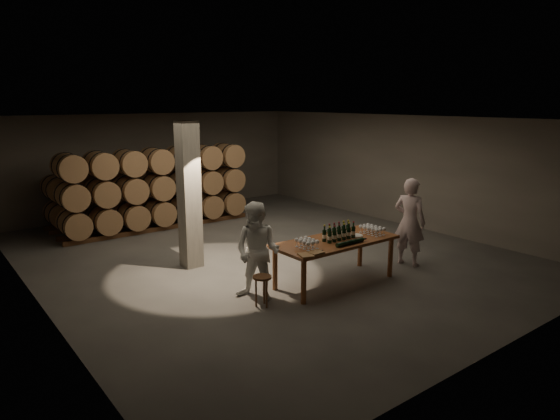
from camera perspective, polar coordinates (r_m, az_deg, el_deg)
room at (r=10.96m, az=-10.35°, el=1.65°), size 12.00×12.00×12.00m
tasting_table at (r=10.01m, az=6.34°, el=-3.99°), size 2.60×1.10×0.90m
barrel_stack_back at (r=15.80m, az=-17.12°, el=1.73°), size 4.70×0.95×1.57m
barrel_stack_front at (r=14.59m, az=-13.84°, el=2.55°), size 5.48×0.95×2.31m
bottle_cluster at (r=9.99m, az=6.76°, el=-2.70°), size 0.73×0.23×0.34m
lying_bottles at (r=9.70m, az=8.05°, el=-3.67°), size 0.80×0.09×0.09m
glass_cluster_left at (r=9.40m, az=3.09°, el=-3.58°), size 0.30×0.41×0.17m
glass_cluster_right at (r=10.52m, az=10.49°, el=-2.04°), size 0.30×0.52×0.17m
plate at (r=10.33m, az=8.62°, el=-2.88°), size 0.30×0.30×0.02m
notebook_near at (r=9.08m, az=4.12°, el=-4.88°), size 0.27×0.22×0.03m
notebook_corner at (r=8.94m, az=2.97°, el=-5.17°), size 0.31×0.35×0.03m
pen at (r=9.21m, az=4.68°, el=-4.71°), size 0.15×0.05×0.01m
stool at (r=8.95m, az=-2.05°, el=-8.18°), size 0.34×0.34×0.57m
person_man at (r=11.39m, az=14.59°, el=-1.32°), size 0.64×0.82×1.97m
person_woman at (r=9.14m, az=-2.58°, el=-4.75°), size 1.05×1.12×1.83m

